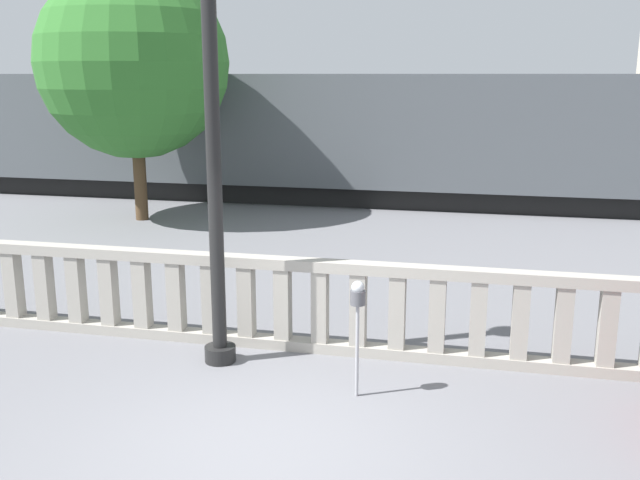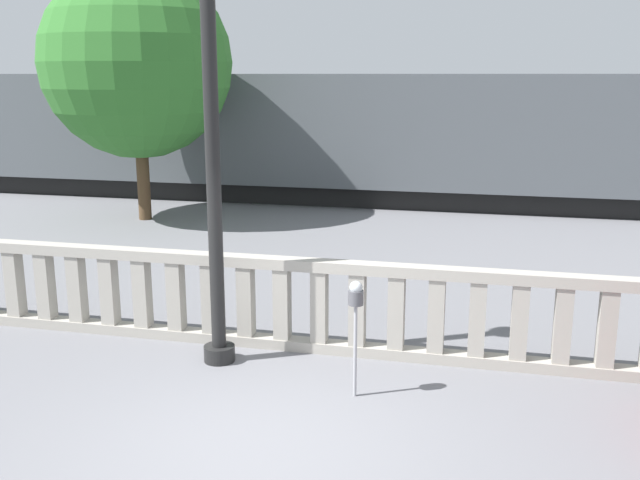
# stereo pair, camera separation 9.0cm
# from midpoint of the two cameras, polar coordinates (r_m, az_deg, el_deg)

# --- Properties ---
(ground_plane) EXTENTS (160.00, 160.00, 0.00)m
(ground_plane) POSITION_cam_midpoint_polar(r_m,az_deg,el_deg) (7.21, -5.09, -16.30)
(ground_plane) COLOR slate
(balustrade) EXTENTS (14.72, 0.24, 1.23)m
(balustrade) POSITION_cam_midpoint_polar(r_m,az_deg,el_deg) (9.23, -0.28, -5.33)
(balustrade) COLOR #9E998E
(balustrade) RESTS_ON ground
(lamppost) EXTENTS (0.42, 0.42, 5.22)m
(lamppost) POSITION_cam_midpoint_polar(r_m,az_deg,el_deg) (8.54, -8.89, 9.12)
(lamppost) COLOR black
(lamppost) RESTS_ON ground
(parking_meter) EXTENTS (0.17, 0.17, 1.35)m
(parking_meter) POSITION_cam_midpoint_polar(r_m,az_deg,el_deg) (7.83, 2.70, -5.16)
(parking_meter) COLOR #99999E
(parking_meter) RESTS_ON ground
(train_near) EXTENTS (29.25, 2.78, 4.14)m
(train_near) POSITION_cam_midpoint_polar(r_m,az_deg,el_deg) (20.58, -2.35, 8.44)
(train_near) COLOR black
(train_near) RESTS_ON ground
(tree_left) EXTENTS (4.55, 4.55, 6.08)m
(tree_left) POSITION_cam_midpoint_polar(r_m,az_deg,el_deg) (18.01, -14.85, 13.54)
(tree_left) COLOR #4C3823
(tree_left) RESTS_ON ground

